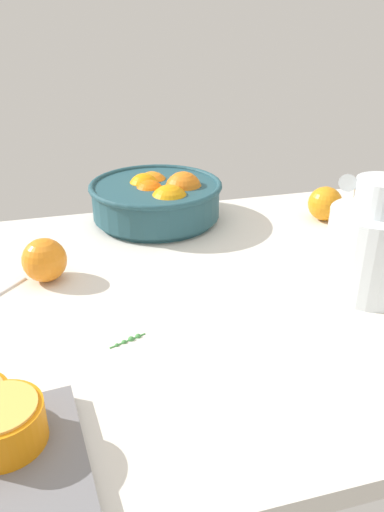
% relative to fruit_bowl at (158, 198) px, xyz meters
% --- Properties ---
extents(ground_plane, '(1.13, 0.80, 0.03)m').
position_rel_fruit_bowl_xyz_m(ground_plane, '(0.01, -0.32, -0.06)').
color(ground_plane, silver).
extents(fruit_bowl, '(0.29, 0.29, 0.11)m').
position_rel_fruit_bowl_xyz_m(fruit_bowl, '(0.00, 0.00, 0.00)').
color(fruit_bowl, '#234C56').
rests_on(fruit_bowl, ground_plane).
extents(juice_pitcher, '(0.17, 0.15, 0.20)m').
position_rel_fruit_bowl_xyz_m(juice_pitcher, '(0.27, -0.39, 0.02)').
color(juice_pitcher, white).
rests_on(juice_pitcher, ground_plane).
extents(orange_half_1, '(0.09, 0.09, 0.05)m').
position_rel_fruit_bowl_xyz_m(orange_half_1, '(-0.28, -0.59, -0.01)').
color(orange_half_1, orange).
rests_on(orange_half_1, cutting_board).
extents(loose_orange_0, '(0.07, 0.07, 0.07)m').
position_rel_fruit_bowl_xyz_m(loose_orange_0, '(0.35, -0.09, -0.01)').
color(loose_orange_0, orange).
rests_on(loose_orange_0, ground_plane).
extents(loose_orange_1, '(0.08, 0.08, 0.08)m').
position_rel_fruit_bowl_xyz_m(loose_orange_1, '(-0.24, -0.21, -0.01)').
color(loose_orange_1, orange).
rests_on(loose_orange_1, ground_plane).
extents(herb_sprig_0, '(0.05, 0.02, 0.01)m').
position_rel_fruit_bowl_xyz_m(herb_sprig_0, '(-0.13, -0.43, -0.05)').
color(herb_sprig_0, '#428C44').
rests_on(herb_sprig_0, ground_plane).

